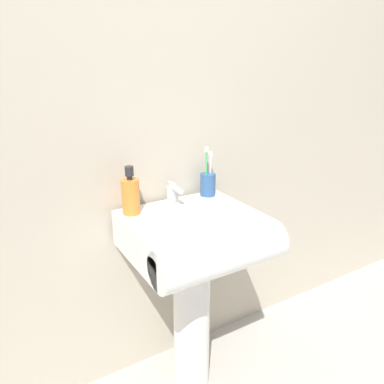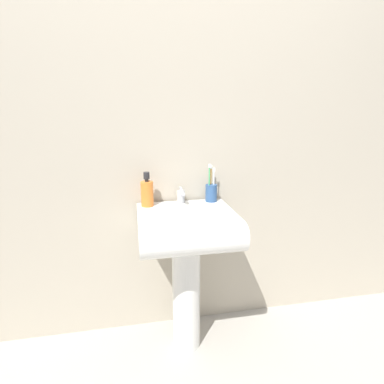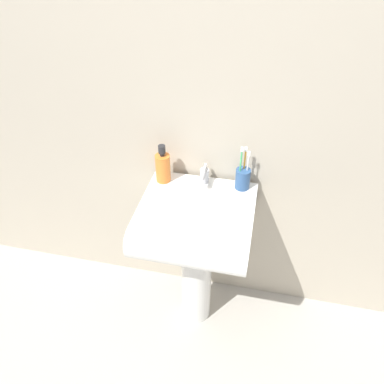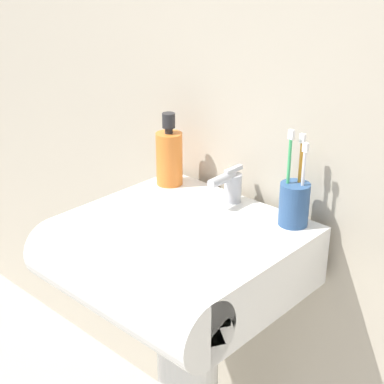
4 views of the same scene
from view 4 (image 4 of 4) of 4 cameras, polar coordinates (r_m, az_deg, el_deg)
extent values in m
cube|color=#B7AD99|center=(1.35, 6.82, 15.87)|extent=(5.00, 0.05, 2.40)
cube|color=white|center=(1.33, -0.45, -5.76)|extent=(0.49, 0.40, 0.14)
cylinder|color=white|center=(1.21, -6.94, -9.11)|extent=(0.49, 0.14, 0.14)
cylinder|color=#B7B7BC|center=(1.39, 3.94, 0.42)|extent=(0.04, 0.04, 0.07)
cylinder|color=#B7B7BC|center=(1.35, 2.90, 1.27)|extent=(0.02, 0.08, 0.02)
cube|color=#B7B7BC|center=(1.37, 3.99, 2.20)|extent=(0.01, 0.06, 0.01)
cylinder|color=#2D5184|center=(1.29, 9.87, -1.17)|extent=(0.07, 0.07, 0.10)
cylinder|color=#3FB266|center=(1.27, 9.29, 1.25)|extent=(0.01, 0.01, 0.18)
cube|color=white|center=(1.23, 9.60, 5.52)|extent=(0.01, 0.01, 0.02)
cylinder|color=white|center=(1.27, 10.65, 0.54)|extent=(0.01, 0.01, 0.16)
cube|color=white|center=(1.23, 10.95, 4.26)|extent=(0.01, 0.01, 0.02)
cylinder|color=orange|center=(1.28, 10.36, 1.14)|extent=(0.01, 0.01, 0.17)
cube|color=white|center=(1.25, 10.68, 5.14)|extent=(0.01, 0.01, 0.02)
cylinder|color=orange|center=(1.47, -2.22, 3.24)|extent=(0.07, 0.07, 0.13)
cylinder|color=#262628|center=(1.45, -2.26, 6.00)|extent=(0.02, 0.02, 0.01)
cylinder|color=#262628|center=(1.44, -2.28, 6.96)|extent=(0.03, 0.03, 0.04)
camera|label=1|loc=(1.48, -59.48, 11.17)|focal=35.00mm
camera|label=2|loc=(1.20, -75.63, 0.57)|focal=28.00mm
camera|label=3|loc=(0.80, -95.90, 36.23)|focal=35.00mm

